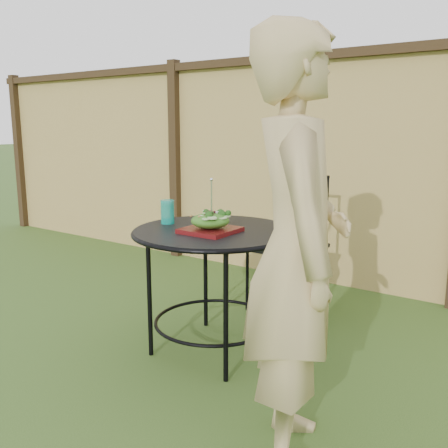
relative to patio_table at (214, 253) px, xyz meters
The scene contains 9 objects.
ground 0.89m from the patio_table, 115.60° to the right, with size 60.00×60.00×0.00m, color #2B4616.
fence 1.65m from the patio_table, 100.44° to the left, with size 8.00×0.12×1.90m.
patio_table is the anchor object (origin of this frame).
patio_chair 0.91m from the patio_table, 89.33° to the left, with size 0.46×0.46×0.95m.
diner 1.00m from the patio_table, 35.24° to the right, with size 0.61×0.40×1.66m, color tan.
salad_plate 0.17m from the patio_table, 69.00° to the right, with size 0.27×0.27×0.02m, color #430D09.
salad 0.22m from the patio_table, 69.00° to the right, with size 0.21×0.21×0.08m, color #235614.
fork 0.34m from the patio_table, 62.73° to the right, with size 0.01×0.01×0.18m, color silver.
drinking_glass 0.39m from the patio_table, behind, with size 0.08×0.08×0.14m, color #0D9C8A.
Camera 1 is at (1.90, -1.60, 1.30)m, focal length 40.00 mm.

